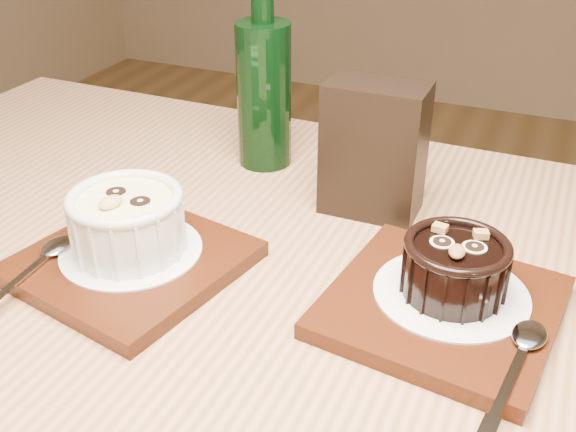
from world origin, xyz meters
name	(u,v)px	position (x,y,z in m)	size (l,w,h in m)	color
table	(269,385)	(0.05, -0.08, 0.66)	(1.21, 0.81, 0.75)	#986742
tray_left	(132,262)	(-0.09, -0.07, 0.76)	(0.18, 0.18, 0.01)	#421A0B
doily_left	(131,250)	(-0.10, -0.07, 0.77)	(0.13, 0.13, 0.00)	white
ramekin_white	(127,219)	(-0.10, -0.07, 0.80)	(0.10, 0.10, 0.06)	white
spoon_left	(33,266)	(-0.16, -0.13, 0.77)	(0.03, 0.13, 0.01)	silver
tray_right	(441,307)	(0.18, -0.03, 0.76)	(0.18, 0.18, 0.01)	#421A0B
doily_right	(451,293)	(0.19, -0.02, 0.77)	(0.13, 0.13, 0.00)	white
ramekin_dark	(455,265)	(0.19, -0.02, 0.79)	(0.09, 0.09, 0.05)	black
spoon_right	(518,362)	(0.25, -0.09, 0.77)	(0.03, 0.13, 0.01)	silver
condiment_stand	(374,149)	(0.08, 0.12, 0.82)	(0.10, 0.06, 0.14)	black
green_bottle	(264,89)	(-0.08, 0.18, 0.84)	(0.06, 0.06, 0.24)	black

